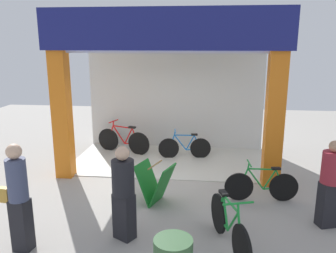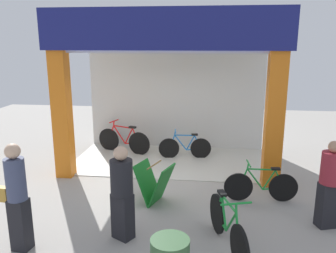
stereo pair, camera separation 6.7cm
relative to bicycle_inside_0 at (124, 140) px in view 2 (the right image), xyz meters
name	(u,v)px [view 2 (the right image)]	position (x,y,z in m)	size (l,w,h in m)	color
ground_plane	(165,180)	(1.47, -1.96, -0.38)	(18.58, 18.58, 0.00)	#9E9991
shop_facade	(171,86)	(1.47, -0.58, 1.71)	(5.49, 3.07, 3.94)	beige
bicycle_inside_0	(124,140)	(0.00, 0.00, 0.00)	(1.66, 0.61, 0.95)	black
bicycle_inside_1	(185,147)	(1.84, -0.31, -0.05)	(1.47, 0.41, 0.81)	black
bicycle_parked_0	(227,227)	(2.81, -4.65, 0.00)	(0.59, 1.67, 0.95)	black
bicycle_parked_1	(261,186)	(3.58, -2.84, -0.05)	(1.51, 0.42, 0.83)	black
sandwich_board_sign	(154,184)	(1.41, -3.18, 0.04)	(0.84, 0.77, 0.84)	#197226
pedestrian_0	(330,183)	(4.60, -3.75, 0.45)	(0.46, 0.46, 1.59)	black
pedestrian_1	(17,196)	(-0.44, -5.04, 0.52)	(0.52, 0.34, 1.75)	black
pedestrian_2	(122,191)	(1.09, -4.53, 0.46)	(0.51, 0.51, 1.61)	black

